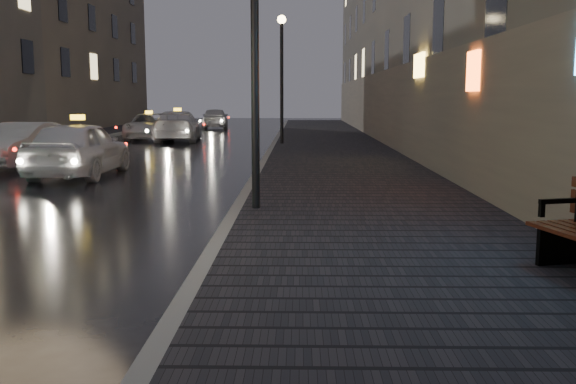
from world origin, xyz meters
name	(u,v)px	position (x,y,z in m)	size (l,w,h in m)	color
sidewalk	(331,147)	(3.90, 21.00, 0.07)	(4.60, 58.00, 0.15)	black
curb	(273,147)	(1.50, 21.00, 0.07)	(0.20, 58.00, 0.15)	slate
sidewalk_far	(25,146)	(-8.70, 21.00, 0.07)	(2.40, 58.00, 0.15)	black
curb_far	(56,146)	(-7.40, 21.00, 0.07)	(0.20, 58.00, 0.15)	slate
building_far_c	(63,46)	(-13.50, 39.00, 5.50)	(6.00, 22.00, 11.00)	#6B6051
lamp_near	(255,13)	(1.85, 6.00, 3.49)	(0.36, 0.36, 5.28)	black
lamp_far	(282,63)	(1.85, 22.00, 3.49)	(0.36, 0.36, 5.28)	black
taxi_near	(79,148)	(-3.20, 11.62, 0.75)	(1.76, 4.38, 1.49)	white
car_left_mid	(22,145)	(-5.70, 13.90, 0.66)	(1.41, 4.03, 1.33)	#A5A6AD
taxi_mid	(178,126)	(-3.20, 25.41, 0.72)	(2.01, 4.96, 1.44)	silver
taxi_far	(149,126)	(-4.88, 26.72, 0.64)	(2.12, 4.61, 1.28)	#B9BABF
car_far	(215,118)	(-3.01, 37.44, 0.69)	(1.64, 4.08, 1.39)	#A6A5AD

